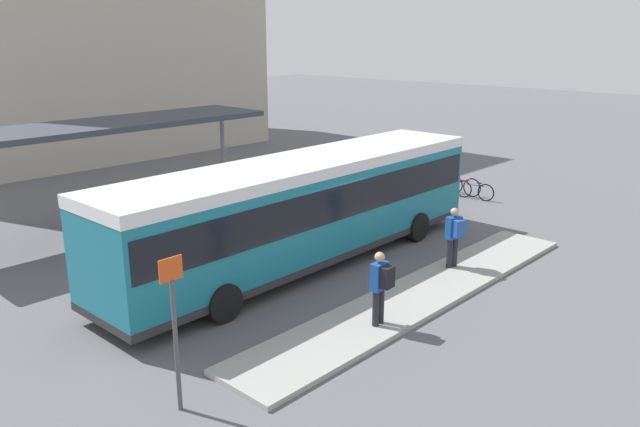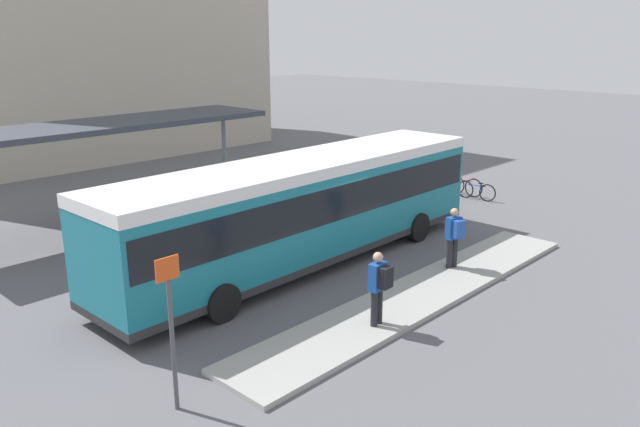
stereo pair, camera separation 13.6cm
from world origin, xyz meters
TOP-DOWN VIEW (x-y plane):
  - ground_plane at (0.00, 0.00)m, footprint 120.00×120.00m
  - curb_island at (0.38, -3.68)m, footprint 11.93×1.80m
  - city_bus at (0.01, 0.00)m, footprint 12.55×2.74m
  - pedestrian_waiting at (2.36, -3.35)m, footprint 0.47×0.51m
  - pedestrian_companion at (-1.78, -4.05)m, footprint 0.42×0.44m
  - bicycle_blue at (9.67, 0.16)m, footprint 0.48×1.62m
  - bicycle_red at (9.89, 0.94)m, footprint 0.48×1.80m
  - bicycle_green at (10.08, 1.72)m, footprint 0.48×1.68m
  - bicycle_yellow at (9.94, 2.50)m, footprint 0.48×1.70m
  - station_shelter at (-2.06, 6.94)m, footprint 11.14×2.86m
  - platform_sign at (-6.54, -3.39)m, footprint 0.44×0.08m

SIDE VIEW (x-z plane):
  - ground_plane at x=0.00m, z-range 0.00..0.00m
  - curb_island at x=0.38m, z-range 0.00..0.12m
  - bicycle_blue at x=9.67m, z-range 0.00..0.70m
  - bicycle_green at x=10.08m, z-range 0.00..0.73m
  - bicycle_yellow at x=9.94m, z-range 0.00..0.73m
  - bicycle_red at x=9.89m, z-range 0.00..0.77m
  - pedestrian_waiting at x=2.36m, z-range 0.24..1.91m
  - pedestrian_companion at x=-1.78m, z-range 0.24..1.92m
  - platform_sign at x=-6.54m, z-range 0.16..2.96m
  - city_bus at x=0.01m, z-range 0.26..3.27m
  - station_shelter at x=-2.06m, z-range 1.64..5.20m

